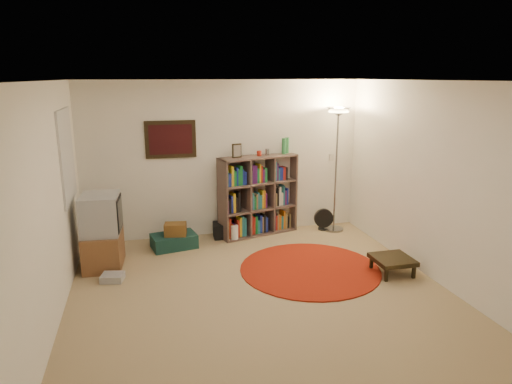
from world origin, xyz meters
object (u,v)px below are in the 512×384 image
bookshelf (257,197)px  suitcase (174,241)px  floor_fan (323,219)px  tv_stand (102,232)px  floor_lamp (338,129)px  side_table (393,260)px

bookshelf → suitcase: size_ratio=2.17×
floor_fan → tv_stand: bearing=-158.5°
floor_lamp → suitcase: size_ratio=2.87×
side_table → floor_fan: bearing=96.0°
suitcase → floor_lamp: bearing=-7.3°
tv_stand → side_table: tv_stand is taller
tv_stand → side_table: (3.71, -1.20, -0.30)m
bookshelf → floor_lamp: 1.71m
floor_fan → suitcase: bearing=-164.7°
bookshelf → tv_stand: bearing=-176.4°
floor_fan → tv_stand: size_ratio=0.36×
suitcase → tv_stand: bearing=-165.0°
floor_lamp → floor_fan: floor_lamp is taller
bookshelf → floor_fan: size_ratio=4.23×
bookshelf → side_table: bookshelf is taller
tv_stand → bookshelf: bearing=22.7°
bookshelf → tv_stand: 2.50m
suitcase → side_table: 3.21m
bookshelf → floor_lamp: (1.31, -0.16, 1.09)m
floor_lamp → bookshelf: bearing=173.1°
floor_fan → tv_stand: 3.59m
bookshelf → side_table: bearing=-71.0°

